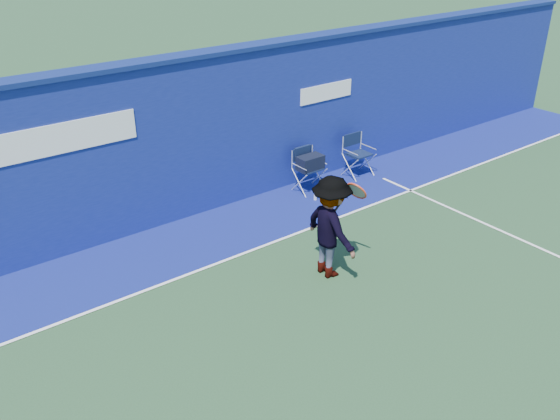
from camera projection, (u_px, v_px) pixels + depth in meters
ground at (364, 358)px, 7.91m from camera, size 80.00×80.00×0.00m
stadium_wall at (171, 141)px, 10.91m from camera, size 24.00×0.50×3.08m
out_of_bounds_strip at (206, 237)px, 10.83m from camera, size 24.00×1.80×0.01m
court_lines at (334, 335)px, 8.34m from camera, size 24.00×12.00×0.01m
directors_chair_left at (309, 173)px, 12.47m from camera, size 0.55×0.51×0.92m
directors_chair_right at (358, 163)px, 13.23m from camera, size 0.56×0.50×0.93m
water_bottle at (315, 195)px, 12.16m from camera, size 0.07×0.07×0.25m
tennis_player at (331, 227)px, 9.39m from camera, size 0.90×1.15×1.72m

